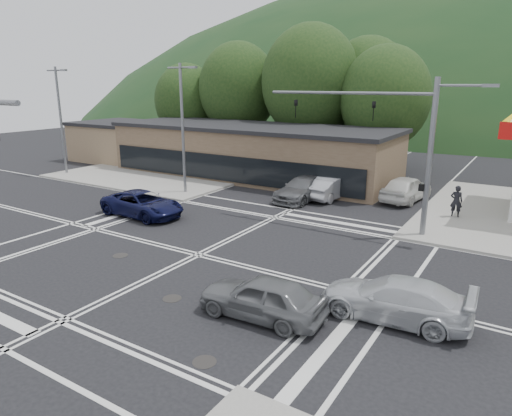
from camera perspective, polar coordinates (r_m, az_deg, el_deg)
The scene contains 20 objects.
ground at distance 21.46m, azimuth -7.22°, elevation -5.82°, with size 120.00×120.00×0.00m, color black.
sidewalk_nw at distance 41.90m, azimuth -10.23°, elevation 4.64°, with size 16.00×16.00×0.15m, color gray.
commercial_row at distance 38.92m, azimuth -0.63°, elevation 6.95°, with size 24.00×8.00×4.00m, color brown.
commercial_nw at distance 49.39m, azimuth -16.60°, elevation 7.89°, with size 8.00×7.00×3.60m, color #846B4F.
hill_north at distance 106.44m, azimuth 25.50°, elevation 9.78°, with size 252.00×126.00×140.00m, color #19381A.
tree_n_a at distance 47.65m, azimuth -2.22°, elevation 14.70°, with size 8.00×8.00×11.75m.
tree_n_b at distance 43.65m, azimuth 6.81°, elevation 15.39°, with size 9.00×9.00×12.98m.
tree_n_c at distance 41.14m, azimuth 15.82°, elevation 13.13°, with size 7.60×7.60×10.87m.
tree_n_d at distance 50.54m, azimuth -8.65°, elevation 13.10°, with size 6.80×6.80×9.76m.
tree_n_e at distance 45.85m, azimuth 13.68°, elevation 14.26°, with size 8.40×8.40×11.98m.
streetlight_nw at distance 32.46m, azimuth -9.10°, elevation 10.49°, with size 2.50×0.25×9.00m.
streetlight_w at distance 42.54m, azimuth -23.21°, elevation 10.59°, with size 2.50×0.25×9.00m.
signal_mast_ne at distance 24.45m, azimuth 18.21°, elevation 8.41°, with size 11.65×0.30×8.00m.
car_blue_west at distance 28.02m, azimuth -14.01°, elevation 0.51°, with size 2.47×5.35×1.49m, color #0B0E33.
car_grey_center at distance 15.66m, azimuth 0.76°, elevation -11.07°, with size 1.77×4.39×1.50m, color slate.
car_silver_east at distance 16.27m, azimuth 16.90°, elevation -10.82°, with size 2.03×4.98×1.45m, color silver.
car_queue_a at distance 31.77m, azimuth 9.46°, elevation 2.54°, with size 1.62×4.66×1.53m, color #A1A2A8.
car_queue_b at distance 32.30m, azimuth 18.27°, elevation 2.35°, with size 2.03×5.05×1.72m, color silver.
car_northbound at distance 31.10m, azimuth 5.90°, elevation 2.42°, with size 2.18×5.36×1.55m, color #595B5E.
pedestrian at distance 28.96m, azimuth 23.76°, elevation 0.80°, with size 0.67×0.44×1.85m, color black.
Camera 1 is at (12.82, -15.38, 7.73)m, focal length 32.00 mm.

